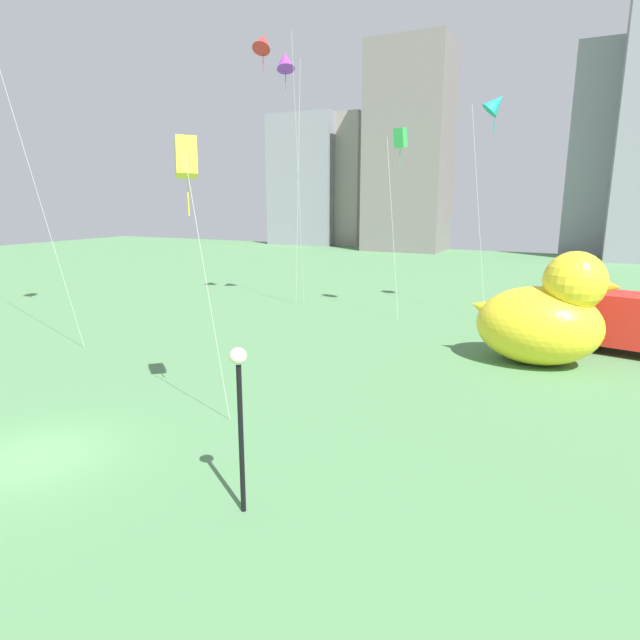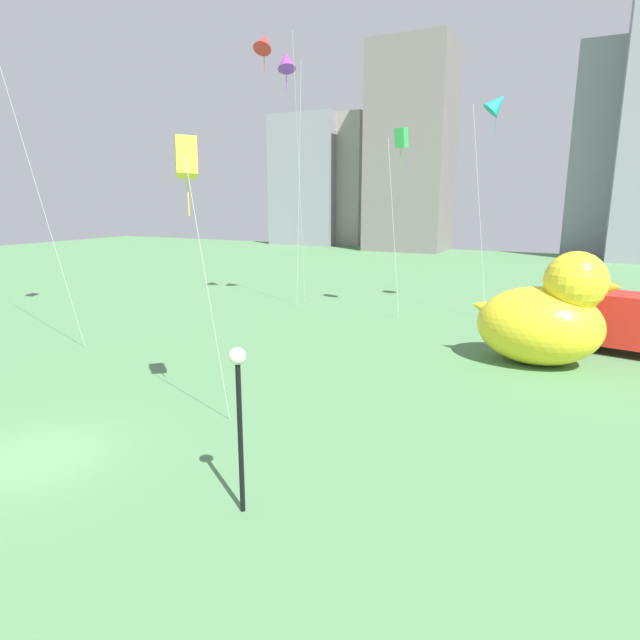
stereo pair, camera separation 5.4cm
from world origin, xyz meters
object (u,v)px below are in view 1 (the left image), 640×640
Objects in this scene: lamppost at (240,395)px; kite_red at (263,43)px; box_truck at (625,323)px; kite_green at (400,139)px; kite_yellow at (186,159)px; giant_inflatable_duck at (544,317)px; kite_purple at (285,61)px; kite_teal at (496,104)px.

kite_red reaches higher than lamppost.
kite_red is at bearing 176.25° from box_truck.
kite_yellow is at bearing -91.47° from kite_green.
lamppost is 7.74m from kite_yellow.
kite_red is (-20.59, 1.35, 14.88)m from box_truck.
kite_purple is at bearing 160.63° from giant_inflatable_duck.
kite_teal is at bearing 32.77° from kite_green.
kite_teal is at bearing 18.31° from kite_purple.
kite_purple reaches higher than lamppost.
kite_yellow is (-12.80, -15.38, 6.86)m from box_truck.
kite_teal is at bearing 141.27° from box_truck.
kite_green is at bearing 7.01° from kite_purple.
lamppost is 0.23× the size of kite_red.
giant_inflatable_duck is 13.97m from kite_green.
kite_teal is at bearing 87.59° from lamppost.
lamppost is at bearing -62.70° from kite_purple.
kite_green is 1.26× the size of kite_yellow.
box_truck is 0.59× the size of kite_green.
kite_purple reaches higher than kite_teal.
box_truck is 0.50× the size of kite_teal.
lamppost is at bearing -92.41° from kite_teal.
giant_inflatable_duck is 0.45× the size of kite_teal.
kite_teal reaches higher than lamppost.
giant_inflatable_duck is 21.62m from kite_purple.
kite_green is 18.53m from kite_yellow.
kite_red is (-17.25, 4.91, 14.19)m from giant_inflatable_duck.
kite_purple is at bearing -172.99° from kite_green.
box_truck is at bearing 46.83° from giant_inflatable_duck.
box_truck is at bearing -3.75° from kite_red.
kite_green reaches higher than kite_yellow.
kite_teal is 1.50× the size of kite_yellow.
kite_red reaches higher than box_truck.
kite_teal is at bearing 113.67° from giant_inflatable_duck.
lamppost is (-5.28, -15.40, 0.72)m from giant_inflatable_duck.
giant_inflatable_duck is at bearing 71.10° from lamppost.
kite_teal is 1.19× the size of kite_green.
kite_red reaches higher than kite_green.
lamppost is 26.80m from kite_purple.
kite_purple is (-19.50, 2.12, 13.89)m from box_truck.
giant_inflatable_duck is 22.87m from kite_red.
lamppost is 20.88m from box_truck.
lamppost is 0.35× the size of kite_green.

